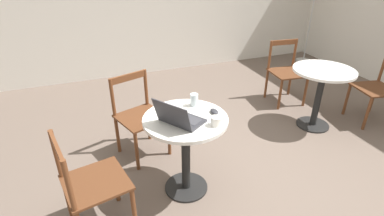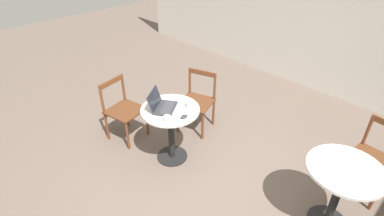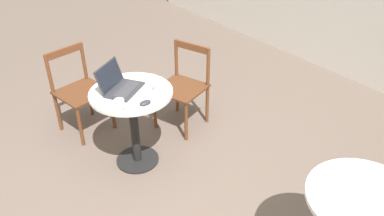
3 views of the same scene
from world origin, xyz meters
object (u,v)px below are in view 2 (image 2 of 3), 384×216
(chair_near_left, at_px, (123,110))
(chair_mid_back, at_px, (374,159))
(mug, at_px, (167,119))
(drinking_glass, at_px, (189,104))
(laptop, at_px, (162,105))
(mouse, at_px, (184,117))
(chair_near_back, at_px, (197,101))
(cafe_table_near, at_px, (171,122))
(cafe_table_mid, at_px, (341,183))

(chair_near_left, height_order, chair_mid_back, same)
(chair_near_left, relative_size, chair_mid_back, 1.00)
(chair_mid_back, distance_m, mug, 2.32)
(chair_near_left, distance_m, drinking_glass, 1.09)
(laptop, bearing_deg, chair_near_left, -171.60)
(mouse, xyz_separation_m, drinking_glass, (-0.11, 0.19, 0.04))
(drinking_glass, bearing_deg, chair_near_back, 126.19)
(cafe_table_near, height_order, cafe_table_mid, same)
(cafe_table_mid, xyz_separation_m, chair_near_back, (-2.14, 0.24, -0.12))
(mouse, relative_size, drinking_glass, 0.89)
(chair_near_back, bearing_deg, mug, -64.73)
(laptop, height_order, drinking_glass, laptop)
(mug, bearing_deg, mouse, 69.20)
(cafe_table_mid, bearing_deg, drinking_glass, -170.06)
(chair_mid_back, distance_m, drinking_glass, 2.14)
(cafe_table_mid, xyz_separation_m, mug, (-1.71, -0.68, 0.23))
(mug, xyz_separation_m, drinking_glass, (-0.04, 0.38, 0.02))
(cafe_table_mid, bearing_deg, mug, -158.24)
(mug, bearing_deg, chair_near_left, 178.33)
(cafe_table_near, xyz_separation_m, mouse, (0.25, -0.01, 0.20))
(cafe_table_near, distance_m, mug, 0.35)
(chair_near_back, height_order, laptop, laptop)
(chair_near_back, distance_m, mug, 1.08)
(laptop, bearing_deg, cafe_table_mid, 15.46)
(chair_near_left, height_order, laptop, laptop)
(cafe_table_near, xyz_separation_m, laptop, (-0.07, -0.06, 0.23))
(cafe_table_mid, distance_m, drinking_glass, 1.79)
(chair_mid_back, bearing_deg, drinking_glass, -149.91)
(chair_near_back, xyz_separation_m, mouse, (0.51, -0.74, 0.33))
(mug, bearing_deg, laptop, 151.56)
(cafe_table_mid, height_order, chair_mid_back, chair_mid_back)
(cafe_table_mid, xyz_separation_m, chair_mid_back, (0.08, 0.75, -0.12))
(mouse, bearing_deg, chair_near_left, -171.57)
(cafe_table_near, height_order, chair_mid_back, chair_mid_back)
(cafe_table_near, bearing_deg, cafe_table_mid, 14.35)
(cafe_table_near, relative_size, mug, 6.60)
(cafe_table_mid, distance_m, laptop, 2.05)
(cafe_table_near, relative_size, cafe_table_mid, 1.00)
(cafe_table_near, bearing_deg, mouse, -2.34)
(chair_mid_back, bearing_deg, laptop, -147.65)
(cafe_table_near, bearing_deg, laptop, -140.77)
(laptop, bearing_deg, cafe_table_near, 39.23)
(laptop, bearing_deg, drinking_glass, 47.18)
(cafe_table_near, xyz_separation_m, chair_near_left, (-0.81, -0.17, -0.12))
(chair_mid_back, relative_size, mug, 7.56)
(cafe_table_mid, bearing_deg, chair_near_back, 173.59)
(mug, relative_size, drinking_glass, 1.02)
(laptop, relative_size, mouse, 4.35)
(chair_near_back, bearing_deg, mouse, -55.42)
(chair_near_back, height_order, chair_mid_back, same)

